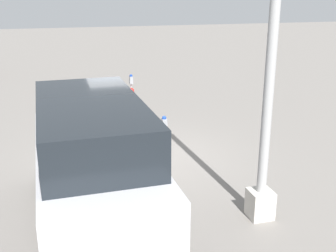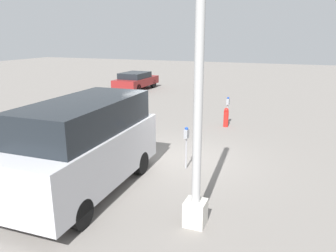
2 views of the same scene
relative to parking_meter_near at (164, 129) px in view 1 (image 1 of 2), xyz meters
name	(u,v)px [view 1 (image 1 of 2)]	position (x,y,z in m)	size (l,w,h in m)	color
ground_plane	(140,160)	(-0.53, -0.50, -0.96)	(80.00, 80.00, 0.00)	slate
parking_meter_near	(164,129)	(0.00, 0.00, 0.00)	(0.20, 0.11, 1.30)	#9E9EA3
parking_meter_far	(131,84)	(-5.24, 0.17, 0.00)	(0.20, 0.11, 1.31)	#9E9EA3
lamp_post	(266,127)	(2.83, 1.15, 0.86)	(0.44, 0.44, 5.23)	beige
parked_van	(93,163)	(2.31, -1.90, 0.29)	(4.85, 2.02, 2.37)	#B2B2B7
fire_hydrant	(132,99)	(-5.11, 0.14, -0.54)	(0.21, 0.21, 0.85)	red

